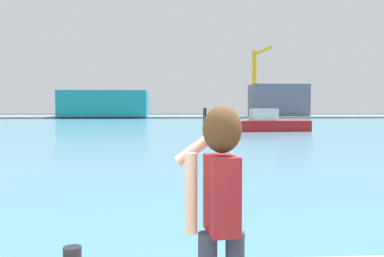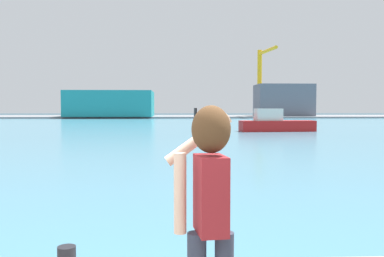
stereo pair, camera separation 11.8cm
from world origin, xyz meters
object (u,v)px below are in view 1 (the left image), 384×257
Objects in this scene: person_photographer at (220,199)px; warehouse_left at (106,104)px; port_crane at (256,75)px; boat_moored at (271,123)px; warehouse_right at (278,100)px.

warehouse_left is at bearing 1.54° from person_photographer.
person_photographer is 0.10× the size of warehouse_left.
port_crane is (19.30, 88.13, 7.76)m from person_photographer.
warehouse_left is 1.22× the size of port_crane.
port_crane is (32.77, 0.83, 6.31)m from warehouse_left.
boat_moored is 55.86m from warehouse_right.
boat_moored is 0.59× the size of warehouse_right.
warehouse_left is 33.39m from port_crane.
warehouse_right is at bearing 69.47° from boat_moored.
port_crane is at bearing 1.44° from warehouse_left.
warehouse_right is at bearing -22.60° from person_photographer.
boat_moored is at bearing -21.95° from person_photographer.
person_photographer is at bearing -105.37° from warehouse_right.
port_crane is at bearing 74.55° from boat_moored.
person_photographer is at bearing -109.44° from boat_moored.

